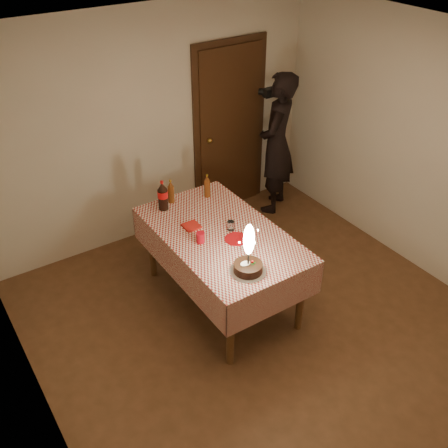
{
  "coord_description": "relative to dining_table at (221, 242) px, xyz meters",
  "views": [
    {
      "loc": [
        -2.31,
        -2.66,
        3.61
      ],
      "look_at": [
        -0.11,
        0.66,
        0.95
      ],
      "focal_mm": 42.0,
      "sensor_mm": 36.0,
      "label": 1
    }
  ],
  "objects": [
    {
      "name": "red_plate",
      "position": [
        0.06,
        -0.17,
        0.11
      ],
      "size": [
        0.22,
        0.22,
        0.01
      ],
      "primitive_type": "cylinder",
      "color": "#B40C12",
      "rests_on": "dining_table"
    },
    {
      "name": "amber_bottle_left",
      "position": [
        -0.12,
        0.74,
        0.23
      ],
      "size": [
        0.06,
        0.06,
        0.25
      ],
      "color": "#613010",
      "rests_on": "dining_table"
    },
    {
      "name": "birthday_cake",
      "position": [
        -0.12,
        -0.61,
        0.24
      ],
      "size": [
        0.31,
        0.31,
        0.47
      ],
      "color": "white",
      "rests_on": "dining_table"
    },
    {
      "name": "clear_cup",
      "position": [
        0.11,
        -0.01,
        0.15
      ],
      "size": [
        0.07,
        0.07,
        0.09
      ],
      "primitive_type": "cylinder",
      "color": "white",
      "rests_on": "dining_table"
    },
    {
      "name": "amber_bottle_right",
      "position": [
        0.25,
        0.64,
        0.23
      ],
      "size": [
        0.06,
        0.06,
        0.25
      ],
      "color": "#613010",
      "rests_on": "dining_table"
    },
    {
      "name": "dining_table",
      "position": [
        0.0,
        0.0,
        0.0
      ],
      "size": [
        1.02,
        1.72,
        0.82
      ],
      "color": "brown",
      "rests_on": "ground"
    },
    {
      "name": "photographer",
      "position": [
        1.56,
        1.14,
        0.17
      ],
      "size": [
        0.77,
        0.73,
        1.77
      ],
      "color": "black",
      "rests_on": "ground"
    },
    {
      "name": "room_shell",
      "position": [
        0.15,
        -0.64,
        0.94
      ],
      "size": [
        4.04,
        4.54,
        2.62
      ],
      "color": "beige",
      "rests_on": "ground"
    },
    {
      "name": "red_cup",
      "position": [
        -0.24,
        -0.02,
        0.16
      ],
      "size": [
        0.08,
        0.08,
        0.1
      ],
      "primitive_type": "cylinder",
      "color": "red",
      "rests_on": "dining_table"
    },
    {
      "name": "ground",
      "position": [
        0.11,
        -0.71,
        -0.71
      ],
      "size": [
        4.0,
        4.5,
        0.01
      ],
      "primitive_type": "cube",
      "color": "brown",
      "rests_on": "ground"
    },
    {
      "name": "cola_bottle",
      "position": [
        -0.25,
        0.67,
        0.26
      ],
      "size": [
        0.1,
        0.1,
        0.32
      ],
      "color": "black",
      "rests_on": "dining_table"
    },
    {
      "name": "napkin_stack",
      "position": [
        -0.18,
        0.24,
        0.12
      ],
      "size": [
        0.15,
        0.15,
        0.02
      ],
      "primitive_type": "cube",
      "color": "red",
      "rests_on": "dining_table"
    }
  ]
}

